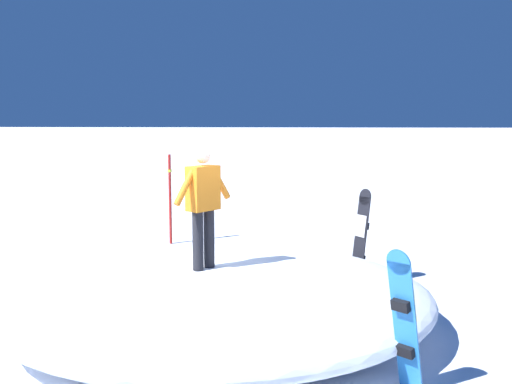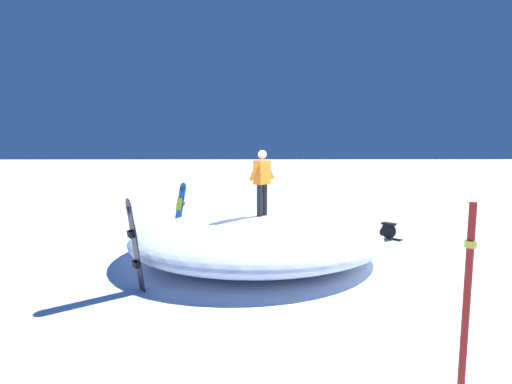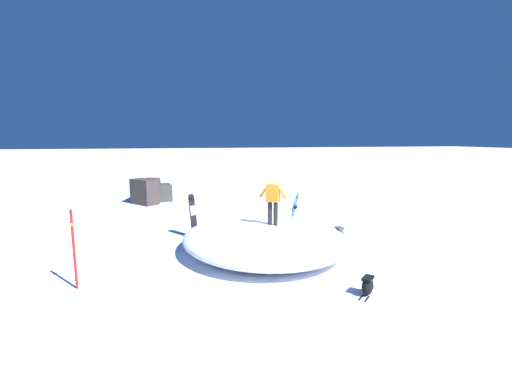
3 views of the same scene
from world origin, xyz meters
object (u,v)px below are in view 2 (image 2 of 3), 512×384
Objects in this scene: snowboard_secondary_upright at (180,209)px; trail_marker_pole at (466,311)px; snowboard_primary_upright at (134,244)px; snowboarder_standing at (262,179)px; backpack_far at (230,221)px; backpack_near at (388,230)px.

snowboard_secondary_upright is 0.78× the size of trail_marker_pole.
snowboard_secondary_upright is (-3.99, 0.01, -0.04)m from snowboard_primary_upright.
trail_marker_pole is at bearing 51.27° from snowboard_primary_upright.
snowboarder_standing is at bearing -164.15° from trail_marker_pole.
snowboard_primary_upright is 2.81× the size of backpack_far.
snowboard_primary_upright is at bearing -57.79° from backpack_near.
snowboard_primary_upright is 4.96m from trail_marker_pole.
snowboarder_standing reaches higher than snowboard_primary_upright.
backpack_far is at bearing -163.44° from trail_marker_pole.
snowboard_secondary_upright is at bearing -124.36° from snowboarder_standing.
backpack_far is at bearing 134.02° from snowboard_secondary_upright.
snowboarder_standing reaches higher than backpack_near.
trail_marker_pole is (7.09, 3.86, 0.24)m from snowboard_secondary_upright.
backpack_near reaches higher than backpack_far.
trail_marker_pole is at bearing -16.65° from backpack_near.
trail_marker_pole is (8.40, 2.50, 0.83)m from backpack_far.
snowboarder_standing reaches higher than snowboard_secondary_upright.
trail_marker_pole reaches higher than snowboard_secondary_upright.
snowboarder_standing reaches higher than backpack_far.
snowboard_primary_upright is 3.99m from snowboard_secondary_upright.
trail_marker_pole is at bearing 15.85° from snowboarder_standing.
snowboarder_standing is at bearing 55.64° from snowboard_secondary_upright.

